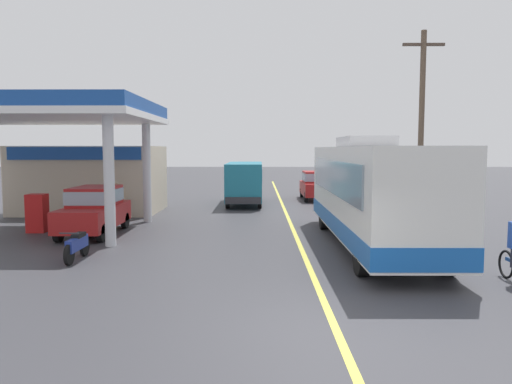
{
  "coord_description": "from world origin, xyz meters",
  "views": [
    {
      "loc": [
        -1.4,
        -8.46,
        3.25
      ],
      "look_at": [
        -1.5,
        10.0,
        1.6
      ],
      "focal_mm": 33.74,
      "sensor_mm": 36.0,
      "label": 1
    }
  ],
  "objects_px": {
    "coach_bus_main": "(371,195)",
    "pedestrian_near_pump": "(116,198)",
    "car_trailing_behind_bus": "(315,184)",
    "minibus_opposing_lane": "(245,179)",
    "motorcycle_parked_forecourt": "(77,245)",
    "car_at_pump": "(95,208)"
  },
  "relations": [
    {
      "from": "coach_bus_main",
      "to": "pedestrian_near_pump",
      "type": "bearing_deg",
      "value": 148.31
    },
    {
      "from": "coach_bus_main",
      "to": "car_trailing_behind_bus",
      "type": "height_order",
      "value": "coach_bus_main"
    },
    {
      "from": "minibus_opposing_lane",
      "to": "motorcycle_parked_forecourt",
      "type": "distance_m",
      "value": 15.15
    },
    {
      "from": "motorcycle_parked_forecourt",
      "to": "car_trailing_behind_bus",
      "type": "relative_size",
      "value": 0.43
    },
    {
      "from": "coach_bus_main",
      "to": "car_at_pump",
      "type": "bearing_deg",
      "value": 168.2
    },
    {
      "from": "coach_bus_main",
      "to": "minibus_opposing_lane",
      "type": "distance_m",
      "value": 13.04
    },
    {
      "from": "car_at_pump",
      "to": "car_trailing_behind_bus",
      "type": "height_order",
      "value": "same"
    },
    {
      "from": "car_at_pump",
      "to": "car_trailing_behind_bus",
      "type": "distance_m",
      "value": 16.16
    },
    {
      "from": "minibus_opposing_lane",
      "to": "pedestrian_near_pump",
      "type": "relative_size",
      "value": 3.69
    },
    {
      "from": "car_trailing_behind_bus",
      "to": "motorcycle_parked_forecourt",
      "type": "bearing_deg",
      "value": -117.73
    },
    {
      "from": "minibus_opposing_lane",
      "to": "motorcycle_parked_forecourt",
      "type": "relative_size",
      "value": 3.41
    },
    {
      "from": "coach_bus_main",
      "to": "motorcycle_parked_forecourt",
      "type": "height_order",
      "value": "coach_bus_main"
    },
    {
      "from": "motorcycle_parked_forecourt",
      "to": "car_trailing_behind_bus",
      "type": "distance_m",
      "value": 19.3
    },
    {
      "from": "coach_bus_main",
      "to": "car_at_pump",
      "type": "distance_m",
      "value": 10.25
    },
    {
      "from": "pedestrian_near_pump",
      "to": "car_at_pump",
      "type": "bearing_deg",
      "value": -83.92
    },
    {
      "from": "car_at_pump",
      "to": "motorcycle_parked_forecourt",
      "type": "xyz_separation_m",
      "value": [
        0.94,
        -4.32,
        -0.57
      ]
    },
    {
      "from": "coach_bus_main",
      "to": "motorcycle_parked_forecourt",
      "type": "bearing_deg",
      "value": -166.22
    },
    {
      "from": "minibus_opposing_lane",
      "to": "pedestrian_near_pump",
      "type": "bearing_deg",
      "value": -135.82
    },
    {
      "from": "pedestrian_near_pump",
      "to": "motorcycle_parked_forecourt",
      "type": "bearing_deg",
      "value": -80.79
    },
    {
      "from": "coach_bus_main",
      "to": "minibus_opposing_lane",
      "type": "relative_size",
      "value": 1.8
    },
    {
      "from": "minibus_opposing_lane",
      "to": "motorcycle_parked_forecourt",
      "type": "height_order",
      "value": "minibus_opposing_lane"
    },
    {
      "from": "car_at_pump",
      "to": "pedestrian_near_pump",
      "type": "distance_m",
      "value": 4.4
    }
  ]
}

